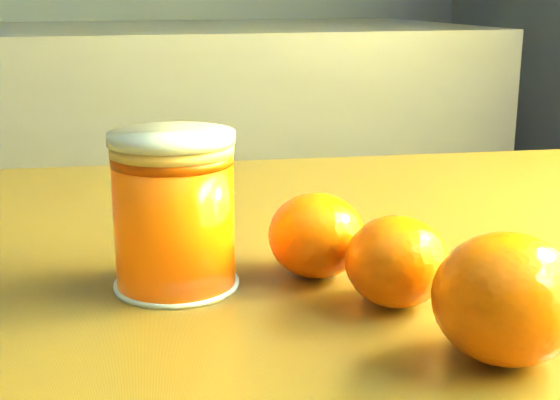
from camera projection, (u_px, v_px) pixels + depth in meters
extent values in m
cube|color=brown|center=(386.00, 316.00, 0.48)|extent=(1.13, 0.85, 0.04)
cylinder|color=#FF5C05|center=(175.00, 221.00, 0.46)|extent=(0.07, 0.07, 0.08)
cylinder|color=#F6C264|center=(172.00, 148.00, 0.45)|extent=(0.07, 0.07, 0.01)
cylinder|color=silver|center=(171.00, 139.00, 0.45)|extent=(0.07, 0.07, 0.00)
ellipsoid|color=#F56104|center=(397.00, 261.00, 0.44)|extent=(0.07, 0.07, 0.05)
ellipsoid|color=#F56104|center=(317.00, 235.00, 0.48)|extent=(0.07, 0.07, 0.05)
ellipsoid|color=#F56104|center=(507.00, 298.00, 0.37)|extent=(0.09, 0.09, 0.06)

